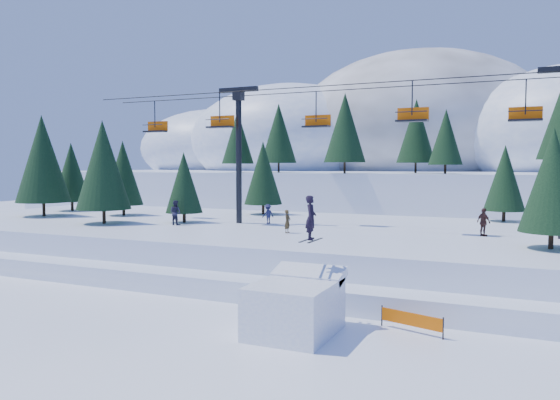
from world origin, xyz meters
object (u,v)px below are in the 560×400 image
at_px(jump_kicker, 296,304).
at_px(banner_far, 455,309).
at_px(banner_near, 411,320).
at_px(chairlift, 376,130).

relative_size(jump_kicker, banner_far, 2.05).
distance_m(jump_kicker, banner_near, 4.84).
relative_size(banner_near, banner_far, 0.99).
bearing_deg(banner_near, chairlift, 110.09).
bearing_deg(jump_kicker, chairlift, 92.97).
bearing_deg(banner_far, chairlift, 119.65).
bearing_deg(banner_far, jump_kicker, -141.61).
bearing_deg(banner_far, banner_near, -119.58).
bearing_deg(jump_kicker, banner_far, 38.39).
xyz_separation_m(chairlift, banner_near, (5.18, -14.16, -8.78)).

